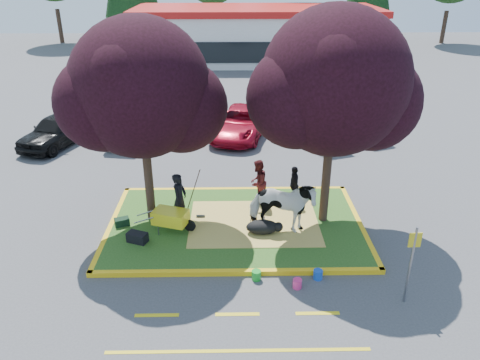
{
  "coord_description": "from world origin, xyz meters",
  "views": [
    {
      "loc": [
        -0.1,
        -13.27,
        7.99
      ],
      "look_at": [
        0.15,
        0.5,
        1.47
      ],
      "focal_mm": 35.0,
      "sensor_mm": 36.0,
      "label": 1
    }
  ],
  "objects_px": {
    "wheelbarrow": "(171,217)",
    "car_black": "(57,130)",
    "car_silver": "(132,126)",
    "calf": "(262,227)",
    "handler": "(180,199)",
    "sign_post": "(412,258)",
    "bucket_pink": "(297,284)",
    "cow": "(282,207)",
    "bucket_green": "(256,275)",
    "bucket_blue": "(318,275)"
  },
  "relations": [
    {
      "from": "cow",
      "to": "car_black",
      "type": "height_order",
      "value": "cow"
    },
    {
      "from": "sign_post",
      "to": "cow",
      "type": "bearing_deg",
      "value": 129.41
    },
    {
      "from": "cow",
      "to": "calf",
      "type": "height_order",
      "value": "cow"
    },
    {
      "from": "bucket_blue",
      "to": "car_black",
      "type": "xyz_separation_m",
      "value": [
        -10.55,
        10.54,
        0.6
      ]
    },
    {
      "from": "cow",
      "to": "bucket_blue",
      "type": "bearing_deg",
      "value": -149.13
    },
    {
      "from": "cow",
      "to": "car_black",
      "type": "distance_m",
      "value": 12.78
    },
    {
      "from": "sign_post",
      "to": "bucket_blue",
      "type": "relative_size",
      "value": 8.08
    },
    {
      "from": "calf",
      "to": "wheelbarrow",
      "type": "relative_size",
      "value": 0.53
    },
    {
      "from": "sign_post",
      "to": "car_silver",
      "type": "bearing_deg",
      "value": 124.94
    },
    {
      "from": "sign_post",
      "to": "car_silver",
      "type": "relative_size",
      "value": 0.54
    },
    {
      "from": "car_silver",
      "to": "wheelbarrow",
      "type": "bearing_deg",
      "value": 117.36
    },
    {
      "from": "cow",
      "to": "car_black",
      "type": "relative_size",
      "value": 0.48
    },
    {
      "from": "bucket_blue",
      "to": "wheelbarrow",
      "type": "bearing_deg",
      "value": 151.31
    },
    {
      "from": "cow",
      "to": "calf",
      "type": "relative_size",
      "value": 2.05
    },
    {
      "from": "calf",
      "to": "handler",
      "type": "relative_size",
      "value": 0.59
    },
    {
      "from": "bucket_pink",
      "to": "car_silver",
      "type": "distance_m",
      "value": 13.37
    },
    {
      "from": "wheelbarrow",
      "to": "bucket_pink",
      "type": "xyz_separation_m",
      "value": [
        3.66,
        -2.72,
        -0.52
      ]
    },
    {
      "from": "bucket_green",
      "to": "bucket_pink",
      "type": "bearing_deg",
      "value": -19.43
    },
    {
      "from": "handler",
      "to": "car_silver",
      "type": "bearing_deg",
      "value": 38.71
    },
    {
      "from": "bucket_blue",
      "to": "car_silver",
      "type": "distance_m",
      "value": 13.36
    },
    {
      "from": "cow",
      "to": "car_silver",
      "type": "height_order",
      "value": "cow"
    },
    {
      "from": "bucket_pink",
      "to": "car_silver",
      "type": "height_order",
      "value": "car_silver"
    },
    {
      "from": "bucket_pink",
      "to": "car_black",
      "type": "xyz_separation_m",
      "value": [
        -9.93,
        10.92,
        0.61
      ]
    },
    {
      "from": "calf",
      "to": "wheelbarrow",
      "type": "distance_m",
      "value": 2.89
    },
    {
      "from": "calf",
      "to": "handler",
      "type": "distance_m",
      "value": 2.8
    },
    {
      "from": "bucket_pink",
      "to": "car_silver",
      "type": "relative_size",
      "value": 0.06
    },
    {
      "from": "wheelbarrow",
      "to": "car_black",
      "type": "relative_size",
      "value": 0.44
    },
    {
      "from": "calf",
      "to": "bucket_pink",
      "type": "xyz_separation_m",
      "value": [
        0.79,
        -2.54,
        -0.24
      ]
    },
    {
      "from": "calf",
      "to": "car_black",
      "type": "relative_size",
      "value": 0.24
    },
    {
      "from": "car_black",
      "to": "car_silver",
      "type": "height_order",
      "value": "car_black"
    },
    {
      "from": "sign_post",
      "to": "bucket_pink",
      "type": "relative_size",
      "value": 8.45
    },
    {
      "from": "bucket_green",
      "to": "bucket_blue",
      "type": "bearing_deg",
      "value": 0.0
    },
    {
      "from": "sign_post",
      "to": "car_black",
      "type": "bearing_deg",
      "value": 135.44
    },
    {
      "from": "handler",
      "to": "bucket_green",
      "type": "relative_size",
      "value": 6.35
    },
    {
      "from": "car_black",
      "to": "handler",
      "type": "bearing_deg",
      "value": -29.34
    },
    {
      "from": "handler",
      "to": "cow",
      "type": "bearing_deg",
      "value": -82.57
    },
    {
      "from": "handler",
      "to": "car_black",
      "type": "relative_size",
      "value": 0.4
    },
    {
      "from": "handler",
      "to": "calf",
      "type": "bearing_deg",
      "value": -86.99
    },
    {
      "from": "bucket_pink",
      "to": "car_silver",
      "type": "bearing_deg",
      "value": 119.44
    },
    {
      "from": "handler",
      "to": "bucket_pink",
      "type": "bearing_deg",
      "value": -115.43
    },
    {
      "from": "bucket_green",
      "to": "car_black",
      "type": "bearing_deg",
      "value": 130.03
    },
    {
      "from": "wheelbarrow",
      "to": "car_black",
      "type": "xyz_separation_m",
      "value": [
        -6.27,
        8.2,
        0.09
      ]
    },
    {
      "from": "bucket_pink",
      "to": "car_black",
      "type": "bearing_deg",
      "value": 132.28
    },
    {
      "from": "sign_post",
      "to": "bucket_green",
      "type": "xyz_separation_m",
      "value": [
        -3.76,
        0.98,
        -1.21
      ]
    },
    {
      "from": "wheelbarrow",
      "to": "bucket_green",
      "type": "bearing_deg",
      "value": -24.08
    },
    {
      "from": "cow",
      "to": "bucket_blue",
      "type": "relative_size",
      "value": 7.64
    },
    {
      "from": "bucket_pink",
      "to": "handler",
      "type": "bearing_deg",
      "value": 136.44
    },
    {
      "from": "wheelbarrow",
      "to": "bucket_blue",
      "type": "xyz_separation_m",
      "value": [
        4.28,
        -2.34,
        -0.51
      ]
    },
    {
      "from": "sign_post",
      "to": "bucket_blue",
      "type": "bearing_deg",
      "value": 152.45
    },
    {
      "from": "calf",
      "to": "bucket_pink",
      "type": "relative_size",
      "value": 3.9
    }
  ]
}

